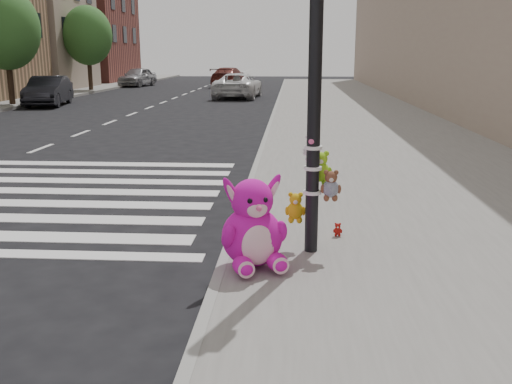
# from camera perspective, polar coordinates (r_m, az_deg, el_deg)

# --- Properties ---
(ground) EXTENTS (120.00, 120.00, 0.00)m
(ground) POSITION_cam_1_polar(r_m,az_deg,el_deg) (6.05, -20.03, -11.95)
(ground) COLOR black
(ground) RESTS_ON ground
(sidewalk_near) EXTENTS (7.00, 80.00, 0.14)m
(sidewalk_near) POSITION_cam_1_polar(r_m,az_deg,el_deg) (15.39, 13.59, 4.12)
(sidewalk_near) COLOR slate
(sidewalk_near) RESTS_ON ground
(curb_edge) EXTENTS (0.12, 80.00, 0.15)m
(curb_edge) POSITION_cam_1_polar(r_m,az_deg,el_deg) (15.19, 0.63, 4.38)
(curb_edge) COLOR gray
(curb_edge) RESTS_ON ground
(bld_far_d) EXTENTS (6.00, 8.00, 10.00)m
(bld_far_d) POSITION_cam_1_polar(r_m,az_deg,el_deg) (43.84, -21.20, 16.06)
(bld_far_d) COLOR gray
(bld_far_d) RESTS_ON ground
(bld_far_e) EXTENTS (6.00, 10.00, 9.00)m
(bld_far_e) POSITION_cam_1_polar(r_m,az_deg,el_deg) (54.03, -16.18, 15.29)
(bld_far_e) COLOR brown
(bld_far_e) RESTS_ON ground
(signal_pole) EXTENTS (0.68, 0.50, 4.00)m
(signal_pole) POSITION_cam_1_polar(r_m,az_deg,el_deg) (6.84, 5.91, 7.05)
(signal_pole) COLOR black
(signal_pole) RESTS_ON sidewalk_near
(tree_far_b) EXTENTS (3.20, 3.20, 5.44)m
(tree_far_b) POSITION_cam_1_polar(r_m,az_deg,el_deg) (30.20, -23.79, 14.72)
(tree_far_b) COLOR #382619
(tree_far_b) RESTS_ON sidewalk_far
(tree_far_c) EXTENTS (3.20, 3.20, 5.44)m
(tree_far_c) POSITION_cam_1_polar(r_m,az_deg,el_deg) (40.32, -16.50, 14.77)
(tree_far_c) COLOR #382619
(tree_far_c) RESTS_ON sidewalk_far
(pink_bunny) EXTENTS (0.90, 0.97, 1.09)m
(pink_bunny) POSITION_cam_1_polar(r_m,az_deg,el_deg) (6.48, -0.31, -3.77)
(pink_bunny) COLOR #D712AA
(pink_bunny) RESTS_ON sidewalk_near
(red_teddy) EXTENTS (0.13, 0.10, 0.19)m
(red_teddy) POSITION_cam_1_polar(r_m,az_deg,el_deg) (7.74, 8.17, -3.73)
(red_teddy) COLOR #A91510
(red_teddy) RESTS_ON sidewalk_near
(car_dark_far) EXTENTS (2.25, 4.57, 1.44)m
(car_dark_far) POSITION_cam_1_polar(r_m,az_deg,el_deg) (30.22, -20.06, 9.47)
(car_dark_far) COLOR black
(car_dark_far) RESTS_ON ground
(car_white_near) EXTENTS (2.62, 5.21, 1.41)m
(car_white_near) POSITION_cam_1_polar(r_m,az_deg,el_deg) (33.51, -1.82, 10.59)
(car_white_near) COLOR silver
(car_white_near) RESTS_ON ground
(car_maroon_near) EXTENTS (2.71, 5.27, 1.46)m
(car_maroon_near) POSITION_cam_1_polar(r_m,az_deg,el_deg) (45.12, -2.68, 11.42)
(car_maroon_near) COLOR maroon
(car_maroon_near) RESTS_ON ground
(car_silver_deep) EXTENTS (2.42, 4.54, 1.47)m
(car_silver_deep) POSITION_cam_1_polar(r_m,az_deg,el_deg) (46.26, -11.76, 11.22)
(car_silver_deep) COLOR #A0A0A4
(car_silver_deep) RESTS_ON ground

